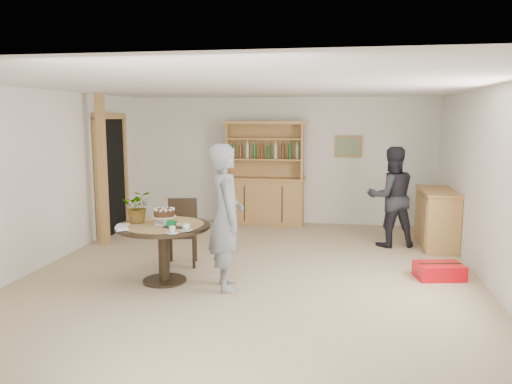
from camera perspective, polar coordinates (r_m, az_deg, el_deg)
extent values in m
plane|color=#C5B087|center=(6.84, -0.50, -9.44)|extent=(7.00, 7.00, 0.00)
cube|color=white|center=(10.01, 2.99, 3.60)|extent=(6.00, 0.04, 2.50)
cube|color=white|center=(3.24, -11.47, -7.09)|extent=(6.00, 0.04, 2.50)
cube|color=white|center=(7.68, -23.16, 1.41)|extent=(0.04, 7.00, 2.50)
cube|color=white|center=(6.73, 25.53, 0.34)|extent=(0.04, 7.00, 2.50)
cube|color=white|center=(6.52, -0.53, 11.95)|extent=(6.00, 7.00, 0.04)
cube|color=#B57D4C|center=(9.89, 10.52, 5.15)|extent=(0.52, 0.03, 0.42)
cube|color=#59724C|center=(9.87, 10.52, 5.14)|extent=(0.44, 0.02, 0.34)
cube|color=black|center=(9.40, -16.23, 1.72)|extent=(0.10, 0.90, 2.10)
cube|color=tan|center=(8.95, -17.49, 1.34)|extent=(0.12, 0.10, 2.10)
cube|color=tan|center=(9.85, -14.86, 2.07)|extent=(0.12, 0.10, 2.10)
cube|color=tan|center=(9.33, -16.39, 8.32)|extent=(0.12, 1.10, 0.10)
cube|color=#B57D4C|center=(8.56, -17.15, 2.39)|extent=(0.12, 0.12, 2.50)
cube|color=tan|center=(9.89, 1.06, -1.12)|extent=(1.50, 0.50, 0.90)
cube|color=#B57D4C|center=(9.83, 1.07, 1.58)|extent=(1.56, 0.54, 0.04)
cube|color=tan|center=(9.87, 1.16, 4.82)|extent=(1.50, 0.04, 1.06)
cube|color=tan|center=(9.86, -3.18, 4.80)|extent=(0.04, 0.34, 1.06)
cube|color=tan|center=(9.64, 5.34, 4.70)|extent=(0.04, 0.34, 1.06)
cube|color=#B57D4C|center=(9.74, 1.03, 3.77)|extent=(1.44, 0.32, 0.03)
cube|color=#B57D4C|center=(9.71, 1.03, 6.12)|extent=(1.44, 0.32, 0.03)
cube|color=tan|center=(9.70, 1.04, 7.95)|extent=(1.62, 0.40, 0.06)
cylinder|color=#194C1E|center=(9.82, -2.21, 4.71)|extent=(0.07, 0.07, 0.28)
cylinder|color=#4C2D14|center=(9.79, -1.29, 4.70)|extent=(0.07, 0.07, 0.28)
cylinder|color=#B2BFB2|center=(9.76, -0.37, 4.69)|extent=(0.07, 0.07, 0.28)
cylinder|color=#194C1E|center=(9.74, 0.56, 4.68)|extent=(0.07, 0.07, 0.28)
cylinder|color=#4C2D14|center=(9.71, 1.50, 4.67)|extent=(0.07, 0.07, 0.28)
cylinder|color=#B2BFB2|center=(9.69, 2.44, 4.66)|extent=(0.07, 0.07, 0.28)
cylinder|color=#194C1E|center=(9.68, 3.38, 4.64)|extent=(0.07, 0.07, 0.28)
cylinder|color=#4C2D14|center=(9.66, 4.33, 4.63)|extent=(0.07, 0.07, 0.28)
cube|color=tan|center=(8.72, 19.98, -2.96)|extent=(0.50, 1.20, 0.90)
cube|color=#B57D4C|center=(8.64, 20.14, 0.09)|extent=(0.54, 1.26, 0.04)
cylinder|color=black|center=(6.49, -10.57, -3.90)|extent=(1.20, 1.20, 0.04)
cylinder|color=black|center=(6.58, -10.48, -7.05)|extent=(0.14, 0.14, 0.70)
cylinder|color=black|center=(6.68, -10.40, -9.90)|extent=(0.56, 0.56, 0.03)
cylinder|color=#A88A52|center=(6.49, -10.57, -3.68)|extent=(1.04, 1.04, 0.01)
cube|color=black|center=(7.24, -8.47, -4.81)|extent=(0.50, 0.50, 0.04)
cube|color=black|center=(7.38, -8.37, -2.58)|extent=(0.42, 0.12, 0.46)
cube|color=black|center=(7.34, -8.41, -0.90)|extent=(0.42, 0.13, 0.05)
cube|color=black|center=(7.15, -10.01, -6.94)|extent=(0.04, 0.04, 0.44)
cube|color=black|center=(7.11, -7.11, -6.95)|extent=(0.03, 0.04, 0.44)
cube|color=black|center=(7.49, -9.68, -6.21)|extent=(0.04, 0.04, 0.44)
cube|color=black|center=(7.46, -6.92, -6.21)|extent=(0.03, 0.03, 0.44)
cylinder|color=white|center=(6.53, -10.43, -3.51)|extent=(0.28, 0.28, 0.01)
cylinder|color=white|center=(6.52, -10.43, -3.16)|extent=(0.05, 0.05, 0.08)
cylinder|color=white|center=(6.51, -10.45, -2.77)|extent=(0.30, 0.30, 0.01)
cylinder|color=#492914|center=(6.50, -10.46, -2.34)|extent=(0.26, 0.26, 0.09)
cylinder|color=white|center=(6.50, -10.47, -1.94)|extent=(0.08, 0.08, 0.01)
sphere|color=white|center=(6.46, -9.47, -1.99)|extent=(0.04, 0.04, 0.04)
sphere|color=white|center=(6.52, -9.43, -1.89)|extent=(0.04, 0.04, 0.04)
sphere|color=white|center=(6.57, -9.67, -1.81)|extent=(0.04, 0.04, 0.04)
sphere|color=white|center=(6.61, -10.11, -1.77)|extent=(0.04, 0.04, 0.04)
sphere|color=white|center=(6.61, -10.65, -1.77)|extent=(0.04, 0.04, 0.04)
sphere|color=white|center=(6.59, -11.14, -1.83)|extent=(0.04, 0.04, 0.04)
sphere|color=white|center=(6.54, -11.46, -1.91)|extent=(0.04, 0.04, 0.04)
sphere|color=white|center=(6.48, -11.51, -2.01)|extent=(0.04, 0.04, 0.04)
sphere|color=white|center=(6.42, -11.29, -2.10)|extent=(0.04, 0.04, 0.04)
sphere|color=white|center=(6.38, -10.83, -2.14)|extent=(0.04, 0.04, 0.04)
sphere|color=white|center=(6.38, -10.28, -2.14)|extent=(0.04, 0.04, 0.04)
sphere|color=white|center=(6.41, -9.78, -2.08)|extent=(0.04, 0.04, 0.04)
imported|color=#3F7233|center=(6.62, -13.32, -1.63)|extent=(0.47, 0.44, 0.42)
cube|color=black|center=(6.30, -9.07, -3.90)|extent=(0.30, 0.20, 0.01)
cube|color=#0C712E|center=(6.31, -9.59, -3.57)|extent=(0.10, 0.10, 0.06)
cube|color=#0C712E|center=(6.31, -9.60, -3.26)|extent=(0.11, 0.02, 0.01)
cylinder|color=silver|center=(6.10, -7.94, -4.31)|extent=(0.15, 0.15, 0.01)
imported|color=silver|center=(6.09, -7.95, -3.92)|extent=(0.10, 0.10, 0.08)
cylinder|color=silver|center=(5.98, -9.53, -4.61)|extent=(0.15, 0.15, 0.01)
imported|color=silver|center=(5.97, -9.54, -4.23)|extent=(0.08, 0.08, 0.07)
cube|color=white|center=(6.47, -14.94, -3.68)|extent=(0.14, 0.08, 0.03)
cube|color=white|center=(6.35, -15.14, -3.91)|extent=(0.16, 0.11, 0.03)
cube|color=white|center=(6.24, -15.02, -4.13)|extent=(0.16, 0.14, 0.03)
imported|color=gray|center=(6.12, -3.43, -2.89)|extent=(0.63, 0.77, 1.80)
imported|color=black|center=(8.46, 15.21, -0.53)|extent=(0.93, 0.80, 1.64)
cube|color=red|center=(7.09, 20.20, -8.47)|extent=(0.67, 0.51, 0.20)
cube|color=black|center=(7.07, 20.24, -7.66)|extent=(0.56, 0.15, 0.01)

